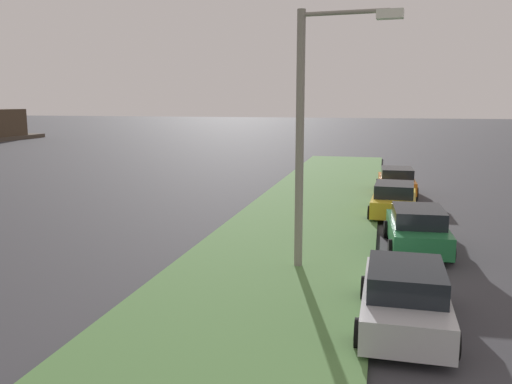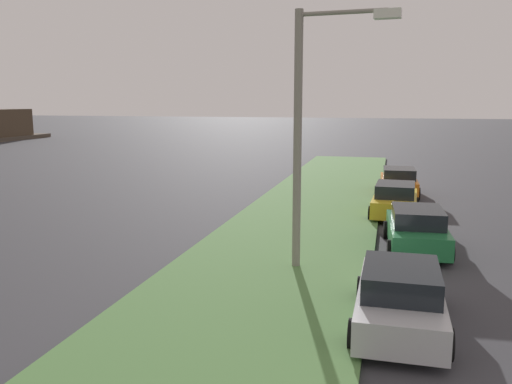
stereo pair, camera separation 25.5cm
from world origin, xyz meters
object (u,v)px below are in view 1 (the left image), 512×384
(parked_car_green, at_px, (417,229))
(parked_car_silver, at_px, (405,297))
(parked_car_yellow, at_px, (394,200))
(streetlight, at_px, (312,122))
(parked_car_orange, at_px, (396,182))

(parked_car_green, bearing_deg, parked_car_silver, 171.68)
(parked_car_yellow, bearing_deg, streetlight, 165.83)
(parked_car_silver, relative_size, parked_car_yellow, 0.98)
(parked_car_green, height_order, parked_car_orange, same)
(parked_car_silver, xyz_separation_m, parked_car_yellow, (11.95, 0.06, 0.00))
(parked_car_yellow, bearing_deg, parked_car_green, -170.09)
(parked_car_silver, height_order, streetlight, streetlight)
(parked_car_silver, bearing_deg, parked_car_yellow, 0.60)
(parked_car_green, xyz_separation_m, parked_car_yellow, (5.34, 0.68, 0.00))
(parked_car_green, xyz_separation_m, parked_car_orange, (10.81, 0.48, 0.00))
(parked_car_yellow, relative_size, streetlight, 0.58)
(parked_car_yellow, bearing_deg, parked_car_silver, -177.07)
(parked_car_silver, bearing_deg, parked_car_green, -5.05)
(parked_car_silver, xyz_separation_m, parked_car_orange, (17.42, -0.14, 0.00))
(parked_car_orange, distance_m, streetlight, 14.62)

